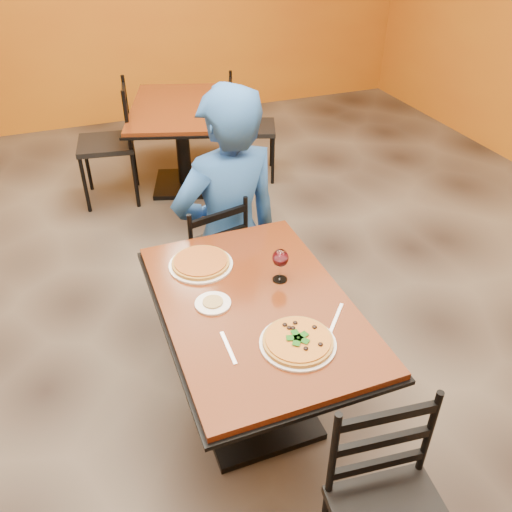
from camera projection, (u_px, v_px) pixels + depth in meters
name	position (u px, v px, depth m)	size (l,w,h in m)	color
floor	(226.00, 349.00, 3.15)	(7.00, 8.00, 0.01)	black
table_main	(256.00, 335.00, 2.45)	(0.83, 1.23, 0.75)	maroon
table_second	(181.00, 127.00, 4.56)	(1.16, 1.42, 0.75)	maroon
chair_main_far	(206.00, 256.00, 3.20)	(0.39, 0.39, 0.85)	black
chair_second_left	(106.00, 144.00, 4.40)	(0.45, 0.45, 1.00)	black
chair_second_right	(252.00, 128.00, 4.80)	(0.42, 0.42, 0.92)	black
diner	(228.00, 207.00, 3.09)	(0.69, 0.45, 1.45)	#1C4A9C
plate_main	(298.00, 343.00, 2.12)	(0.31, 0.31, 0.01)	white
pizza_main	(298.00, 341.00, 2.11)	(0.28, 0.28, 0.02)	maroon
plate_far	(201.00, 265.00, 2.56)	(0.31, 0.31, 0.01)	white
pizza_far	(201.00, 262.00, 2.55)	(0.28, 0.28, 0.02)	#BD6924
side_plate	(213.00, 303.00, 2.32)	(0.16, 0.16, 0.01)	white
dip	(213.00, 302.00, 2.32)	(0.09, 0.09, 0.01)	#A68A50
wine_glass	(280.00, 264.00, 2.42)	(0.08, 0.08, 0.18)	white
fork	(228.00, 348.00, 2.10)	(0.01, 0.19, 0.00)	silver
knife	(336.00, 319.00, 2.25)	(0.01, 0.21, 0.00)	silver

